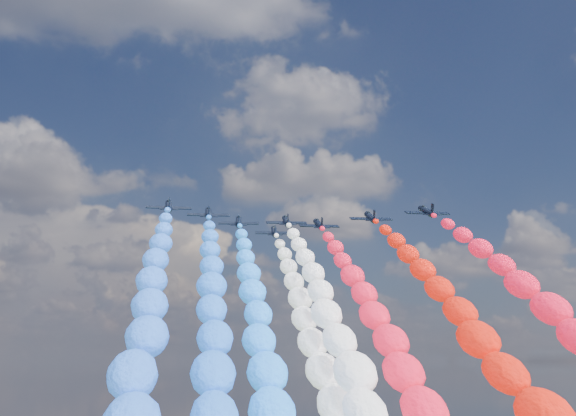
{
  "coord_description": "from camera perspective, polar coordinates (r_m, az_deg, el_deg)",
  "views": [
    {
      "loc": [
        -19.86,
        -160.18,
        71.92
      ],
      "look_at": [
        0.0,
        4.0,
        105.68
      ],
      "focal_mm": 47.01,
      "sensor_mm": 36.0,
      "label": 1
    }
  ],
  "objects": [
    {
      "name": "jet_3",
      "position": [
        173.58,
        -0.13,
        -1.0
      ],
      "size": [
        9.79,
        13.02,
        6.95
      ],
      "primitive_type": null,
      "rotation": [
        0.36,
        0.0,
        -0.04
      ],
      "color": "black"
    },
    {
      "name": "jet_2",
      "position": [
        174.54,
        -3.75,
        -1.03
      ],
      "size": [
        10.07,
        13.21,
        6.95
      ],
      "primitive_type": null,
      "rotation": [
        0.36,
        0.0,
        -0.06
      ],
      "color": "black"
    },
    {
      "name": "trail_7",
      "position": [
        107.34,
        20.39,
        -9.4
      ],
      "size": [
        6.67,
        114.25,
        61.13
      ],
      "primitive_type": null,
      "color": "red"
    },
    {
      "name": "jet_5",
      "position": [
        177.82,
        2.34,
        -1.24
      ],
      "size": [
        9.43,
        12.75,
        6.95
      ],
      "primitive_type": null,
      "rotation": [
        0.36,
        0.0,
        0.01
      ],
      "color": "black"
    },
    {
      "name": "trail_6",
      "position": [
        110.51,
        13.57,
        -9.84
      ],
      "size": [
        6.67,
        114.25,
        61.13
      ],
      "primitive_type": null,
      "color": "red"
    },
    {
      "name": "jet_7",
      "position": [
        164.95,
        10.42,
        -0.24
      ],
      "size": [
        9.52,
        12.82,
        6.95
      ],
      "primitive_type": null,
      "rotation": [
        0.36,
        0.0,
        -0.02
      ],
      "color": "black"
    },
    {
      "name": "trail_5",
      "position": [
        117.39,
        7.11,
        -10.15
      ],
      "size": [
        6.67,
        114.25,
        61.13
      ],
      "primitive_type": null,
      "color": "red"
    },
    {
      "name": "trail_4",
      "position": [
        126.33,
        1.68,
        -10.32
      ],
      "size": [
        6.67,
        114.25,
        61.13
      ],
      "primitive_type": null,
      "color": "white"
    },
    {
      "name": "trail_2",
      "position": [
        113.03,
        -2.25,
        -10.18
      ],
      "size": [
        6.67,
        114.25,
        61.13
      ],
      "primitive_type": null,
      "color": "#207BFF"
    },
    {
      "name": "trail_0",
      "position": [
        96.7,
        -10.76,
        -9.76
      ],
      "size": [
        6.67,
        114.25,
        61.13
      ],
      "primitive_type": null,
      "color": "blue"
    },
    {
      "name": "jet_6",
      "position": [
        169.83,
        6.25,
        -0.69
      ],
      "size": [
        9.82,
        13.03,
        6.95
      ],
      "primitive_type": null,
      "rotation": [
        0.36,
        0.0,
        -0.04
      ],
      "color": "black"
    },
    {
      "name": "jet_1",
      "position": [
        165.16,
        -6.03,
        -0.39
      ],
      "size": [
        9.34,
        12.69,
        6.95
      ],
      "primitive_type": null,
      "rotation": [
        0.36,
        0.0,
        0.0
      ],
      "color": "black"
    },
    {
      "name": "trail_3",
      "position": [
        112.55,
        3.44,
        -10.16
      ],
      "size": [
        6.67,
        114.25,
        61.13
      ],
      "primitive_type": null,
      "color": "white"
    },
    {
      "name": "trail_1",
      "position": [
        103.36,
        -5.81,
        -10.0
      ],
      "size": [
        6.67,
        114.25,
        61.13
      ],
      "primitive_type": null,
      "color": "blue"
    },
    {
      "name": "jet_0",
      "position": [
        158.56,
        -9.01,
        0.16
      ],
      "size": [
        10.01,
        13.17,
        6.95
      ],
      "primitive_type": null,
      "rotation": [
        0.36,
        0.0,
        0.06
      ],
      "color": "black"
    },
    {
      "name": "jet_4",
      "position": [
        187.33,
        -1.04,
        -1.77
      ],
      "size": [
        10.14,
        13.26,
        6.95
      ],
      "primitive_type": null,
      "rotation": [
        0.36,
        0.0,
        -0.07
      ],
      "color": "black"
    }
  ]
}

